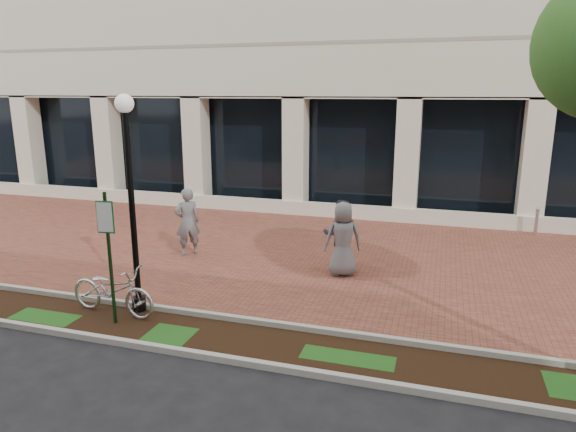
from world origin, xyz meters
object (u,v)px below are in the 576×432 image
(lamppost, at_px, (131,194))
(bollard, at_px, (536,221))
(pedestrian_left, at_px, (187,222))
(pedestrian_mid, at_px, (340,234))
(locked_bicycle, at_px, (113,290))
(parking_sign, at_px, (108,243))
(pedestrian_right, at_px, (343,239))

(lamppost, bearing_deg, bollard, 44.60)
(lamppost, relative_size, bollard, 4.73)
(bollard, bearing_deg, lamppost, -135.40)
(pedestrian_left, xyz_separation_m, pedestrian_mid, (4.22, 0.14, -0.05))
(lamppost, bearing_deg, pedestrian_mid, 47.94)
(locked_bicycle, distance_m, pedestrian_left, 4.00)
(lamppost, relative_size, locked_bicycle, 2.20)
(parking_sign, relative_size, bollard, 2.83)
(pedestrian_mid, distance_m, bollard, 7.15)
(lamppost, relative_size, pedestrian_right, 2.38)
(parking_sign, xyz_separation_m, lamppost, (0.12, 0.67, 0.82))
(bollard, bearing_deg, pedestrian_right, -134.12)
(parking_sign, distance_m, pedestrian_right, 5.51)
(parking_sign, xyz_separation_m, pedestrian_right, (3.72, 3.99, -0.73))
(pedestrian_left, height_order, bollard, pedestrian_left)
(locked_bicycle, height_order, pedestrian_right, pedestrian_right)
(parking_sign, height_order, pedestrian_left, parking_sign)
(lamppost, distance_m, pedestrian_left, 4.05)
(lamppost, height_order, bollard, lamppost)
(pedestrian_left, xyz_separation_m, bollard, (9.51, 4.93, -0.47))
(parking_sign, height_order, lamppost, lamppost)
(lamppost, bearing_deg, pedestrian_left, 102.12)
(pedestrian_left, height_order, pedestrian_right, pedestrian_left)
(pedestrian_right, bearing_deg, bollard, -155.13)
(pedestrian_left, relative_size, pedestrian_mid, 1.05)
(pedestrian_mid, bearing_deg, locked_bicycle, 31.35)
(parking_sign, xyz_separation_m, pedestrian_left, (-0.67, 4.34, -0.71))
(lamppost, distance_m, locked_bicycle, 2.01)
(pedestrian_right, bearing_deg, pedestrian_mid, -91.80)
(lamppost, distance_m, bollard, 12.41)
(lamppost, height_order, pedestrian_left, lamppost)
(parking_sign, bearing_deg, bollard, 38.42)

